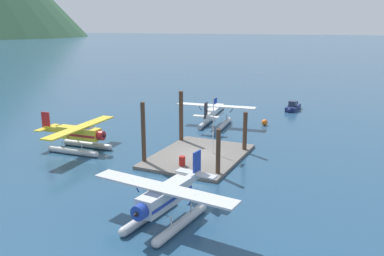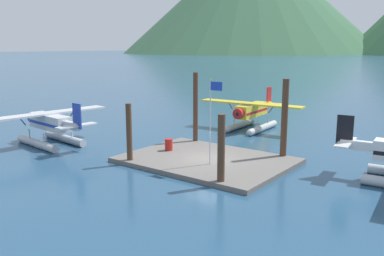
% 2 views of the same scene
% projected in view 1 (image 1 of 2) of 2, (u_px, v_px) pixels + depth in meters
% --- Properties ---
extents(ground_plane, '(1200.00, 1200.00, 0.00)m').
position_uv_depth(ground_plane, '(199.00, 157.00, 39.35)').
color(ground_plane, navy).
extents(dock_platform, '(11.27, 8.24, 0.30)m').
position_uv_depth(dock_platform, '(199.00, 156.00, 39.31)').
color(dock_platform, '#66605B').
rests_on(dock_platform, ground).
extents(piling_near_left, '(0.40, 0.40, 4.23)m').
position_uv_depth(piling_near_left, '(218.00, 153.00, 33.87)').
color(piling_near_left, '#4C3323').
rests_on(piling_near_left, ground).
extents(piling_near_right, '(0.44, 0.44, 4.25)m').
position_uv_depth(piling_near_right, '(245.00, 132.00, 40.48)').
color(piling_near_right, '#4C3323').
rests_on(piling_near_right, ground).
extents(piling_far_left, '(0.41, 0.41, 5.96)m').
position_uv_depth(piling_far_left, '(143.00, 134.00, 36.76)').
color(piling_far_left, '#4C3323').
rests_on(piling_far_left, ground).
extents(piling_far_right, '(0.46, 0.46, 5.81)m').
position_uv_depth(piling_far_right, '(181.00, 117.00, 43.69)').
color(piling_far_right, '#4C3323').
rests_on(piling_far_right, ground).
extents(flagpole, '(0.95, 0.10, 5.68)m').
position_uv_depth(flagpole, '(214.00, 118.00, 38.97)').
color(flagpole, silver).
rests_on(flagpole, dock_platform).
extents(fuel_drum, '(0.62, 0.62, 0.88)m').
position_uv_depth(fuel_drum, '(182.00, 161.00, 36.07)').
color(fuel_drum, '#AD1E19').
rests_on(fuel_drum, dock_platform).
extents(mooring_buoy, '(0.81, 0.81, 0.81)m').
position_uv_depth(mooring_buoy, '(265.00, 122.00, 51.94)').
color(mooring_buoy, orange).
rests_on(mooring_buoy, ground).
extents(seaplane_yellow_bow_left, '(10.47, 7.97, 3.84)m').
position_uv_depth(seaplane_yellow_bow_left, '(79.00, 136.00, 41.00)').
color(seaplane_yellow_bow_left, '#B7BABF').
rests_on(seaplane_yellow_bow_left, ground).
extents(seaplane_silver_port_aft, '(7.96, 10.49, 3.84)m').
position_uv_depth(seaplane_silver_port_aft, '(165.00, 201.00, 25.82)').
color(seaplane_silver_port_aft, '#B7BABF').
rests_on(seaplane_silver_port_aft, ground).
extents(seaplane_white_stbd_fwd, '(7.95, 10.49, 3.84)m').
position_uv_depth(seaplane_white_stbd_fwd, '(215.00, 114.00, 51.43)').
color(seaplane_white_stbd_fwd, '#B7BABF').
rests_on(seaplane_white_stbd_fwd, ground).
extents(boat_navy_open_se, '(4.89, 1.69, 1.50)m').
position_uv_depth(boat_navy_open_se, '(293.00, 107.00, 61.27)').
color(boat_navy_open_se, navy).
rests_on(boat_navy_open_se, ground).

